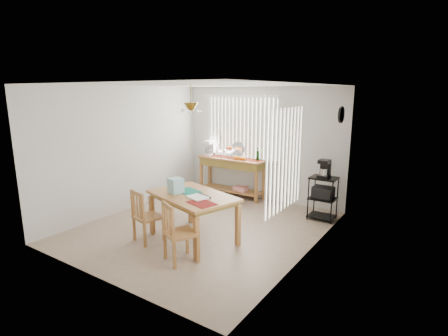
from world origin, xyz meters
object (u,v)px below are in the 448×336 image
Objects in this scene: sideboard at (232,168)px; wire_cart at (323,194)px; chair_right at (178,233)px; cart_items at (325,169)px; chair_left at (146,217)px; dining_table at (193,200)px.

sideboard reaches higher than wire_cart.
chair_right is (-1.20, -2.93, -0.06)m from wire_cart.
cart_items is at bearing -7.89° from sideboard.
cart_items is at bearing 67.86° from chair_right.
chair_right is (-1.20, -2.94, -0.57)m from cart_items.
chair_left reaches higher than wire_cart.
dining_table is 0.86m from chair_right.
wire_cart reaches higher than dining_table.
chair_right reaches higher than dining_table.
sideboard is 0.98× the size of dining_table.
cart_items is 2.68m from dining_table.
chair_left is (-2.12, -2.69, -0.07)m from wire_cart.
chair_left is (-0.59, -0.51, -0.26)m from dining_table.
sideboard is 4.71× the size of cart_items.
dining_table is (-1.52, -2.19, -0.31)m from cart_items.
cart_items is at bearing 51.92° from chair_left.
chair_left is at bearing 165.17° from chair_right.
chair_right is at bearing -66.75° from dining_table.
chair_left is at bearing -128.08° from cart_items.
chair_right is at bearing -112.20° from wire_cart.
sideboard reaches higher than chair_left.
sideboard reaches higher than dining_table.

